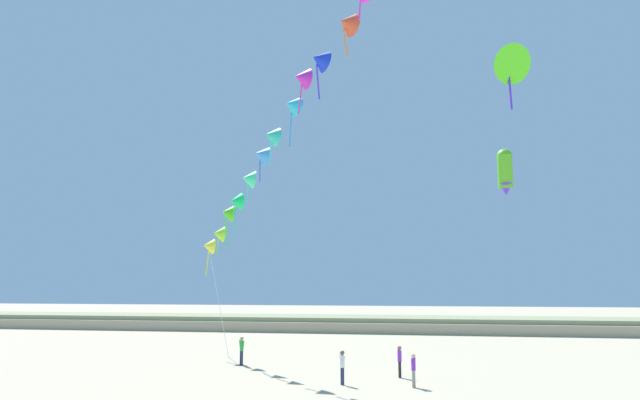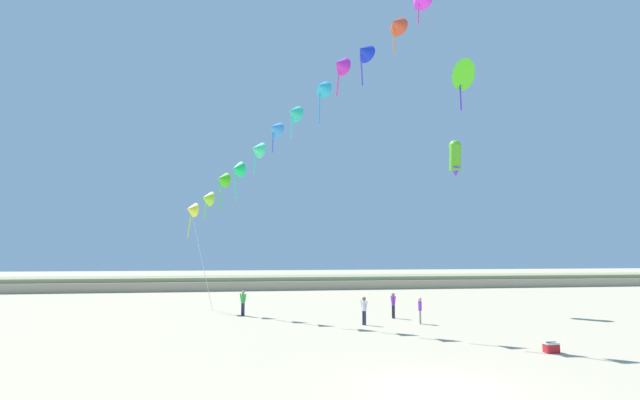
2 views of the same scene
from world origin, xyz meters
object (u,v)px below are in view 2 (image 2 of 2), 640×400
(beach_cooler, at_px, (551,348))
(person_mid_center, at_px, (364,309))
(large_kite_low_lead, at_px, (455,157))
(person_near_right, at_px, (243,301))
(person_near_left, at_px, (420,309))
(large_kite_mid_trail, at_px, (460,74))
(person_far_left, at_px, (393,304))

(beach_cooler, bearing_deg, person_mid_center, 120.69)
(large_kite_low_lead, xyz_separation_m, beach_cooler, (-3.42, -15.77, -11.47))
(person_near_right, bearing_deg, person_near_left, -29.16)
(person_near_left, height_order, large_kite_low_lead, large_kite_low_lead)
(large_kite_mid_trail, bearing_deg, person_near_right, -178.86)
(person_mid_center, bearing_deg, beach_cooler, -59.31)
(large_kite_low_lead, relative_size, beach_cooler, 4.90)
(person_mid_center, xyz_separation_m, large_kite_low_lead, (9.07, 6.26, 10.72))
(person_near_right, bearing_deg, large_kite_mid_trail, 1.14)
(person_near_left, xyz_separation_m, person_near_right, (-10.44, 5.82, 0.08))
(person_mid_center, height_order, large_kite_low_lead, large_kite_low_lead)
(person_near_right, relative_size, person_far_left, 1.04)
(person_mid_center, height_order, large_kite_mid_trail, large_kite_mid_trail)
(person_far_left, bearing_deg, large_kite_low_lead, 29.35)
(person_near_left, bearing_deg, large_kite_low_lead, 48.61)
(person_mid_center, distance_m, beach_cooler, 11.08)
(person_near_left, xyz_separation_m, beach_cooler, (2.18, -9.40, -0.70))
(person_mid_center, bearing_deg, person_near_right, 140.65)
(person_near_left, distance_m, person_far_left, 2.89)
(beach_cooler, bearing_deg, large_kite_mid_trail, 75.87)
(beach_cooler, bearing_deg, person_far_left, 103.57)
(large_kite_mid_trail, relative_size, beach_cooler, 7.23)
(person_near_left, relative_size, beach_cooler, 2.73)
(person_near_left, distance_m, person_mid_center, 3.46)
(person_near_right, distance_m, person_mid_center, 9.03)
(person_near_left, distance_m, beach_cooler, 9.68)
(person_mid_center, distance_m, person_far_left, 3.81)
(person_near_left, relative_size, person_near_right, 0.92)
(person_near_right, xyz_separation_m, beach_cooler, (12.62, -15.23, -0.78))
(person_far_left, bearing_deg, person_mid_center, -135.14)
(person_near_left, xyz_separation_m, person_far_left, (-0.76, 2.79, 0.04))
(person_near_left, bearing_deg, beach_cooler, -76.92)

